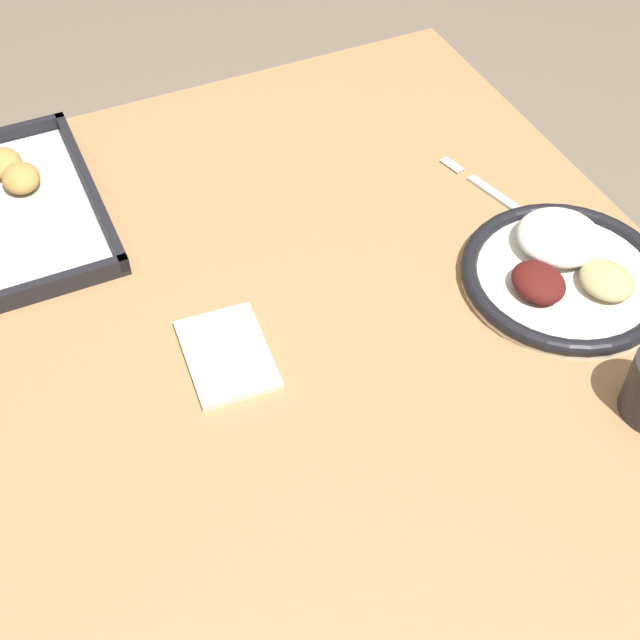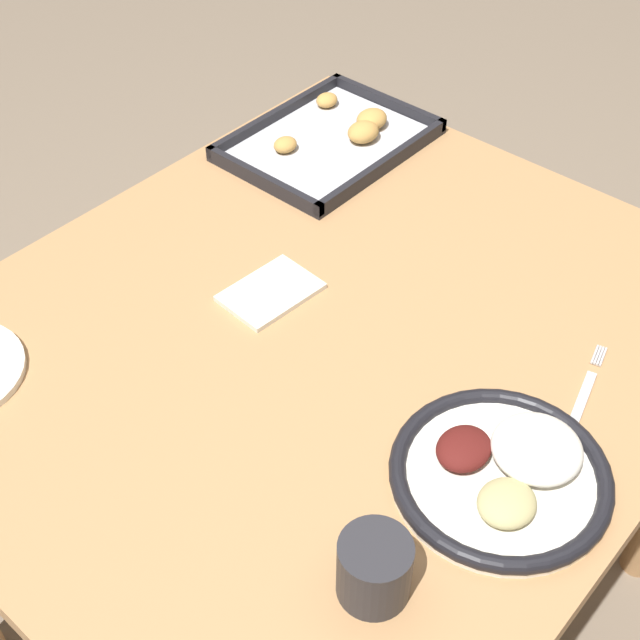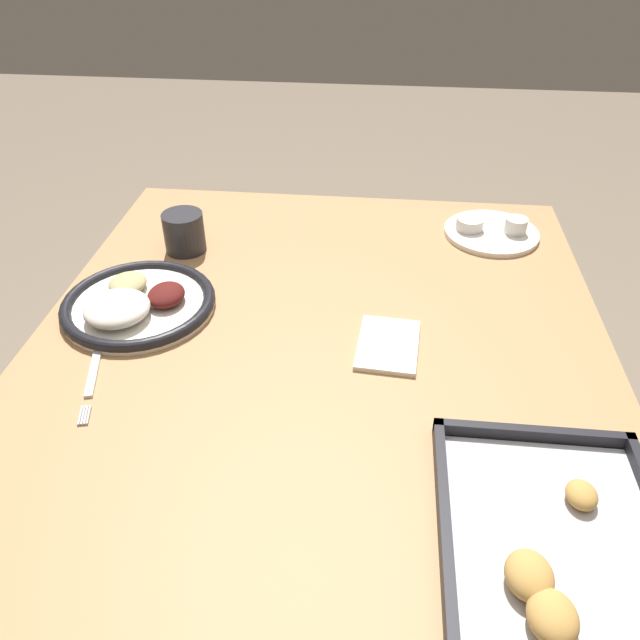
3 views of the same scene
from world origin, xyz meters
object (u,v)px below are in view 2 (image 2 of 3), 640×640
object	(u,v)px
fork	(580,406)
napkin	(269,293)
dinner_plate	(504,471)
drinking_cup	(374,568)
baking_tray	(333,139)

from	to	relation	value
fork	napkin	xyz separation A→B (m)	(-0.10, 0.42, 0.00)
dinner_plate	drinking_cup	bearing A→B (deg)	172.91
fork	baking_tray	distance (m)	0.66
dinner_plate	fork	bearing A→B (deg)	-4.70
baking_tray	dinner_plate	bearing A→B (deg)	-123.95
dinner_plate	napkin	xyz separation A→B (m)	(0.05, 0.41, -0.01)
napkin	fork	bearing A→B (deg)	-76.67
fork	napkin	world-z (taller)	napkin
napkin	baking_tray	bearing A→B (deg)	27.56
dinner_plate	napkin	size ratio (longest dim) A/B	1.84
dinner_plate	drinking_cup	xyz separation A→B (m)	(-0.20, 0.03, 0.02)
baking_tray	drinking_cup	world-z (taller)	drinking_cup
dinner_plate	fork	world-z (taller)	dinner_plate
fork	napkin	bearing A→B (deg)	88.74
baking_tray	napkin	world-z (taller)	baking_tray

